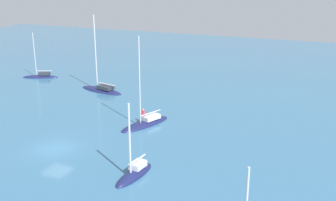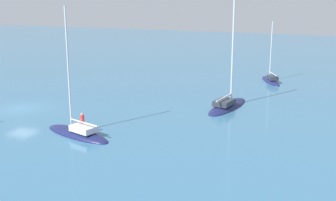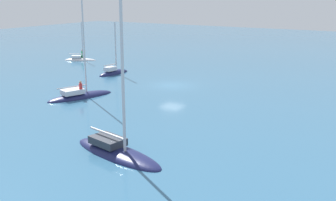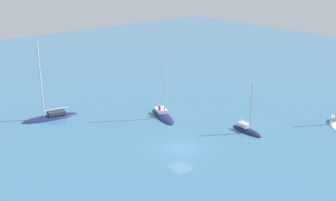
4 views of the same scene
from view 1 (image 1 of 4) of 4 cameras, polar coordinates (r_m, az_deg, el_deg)
ground_plane at (r=40.53m, az=-15.91°, el=-6.58°), size 160.00×160.00×0.00m
sailboat at (r=68.99m, az=-17.85°, el=3.28°), size 5.90×3.58×7.83m
yacht at (r=58.72m, az=-9.53°, el=1.56°), size 7.94×3.62×11.39m
sloop at (r=34.00m, az=-4.87°, el=-10.46°), size 1.88×4.99×7.07m
ketch at (r=44.95m, az=-3.25°, el=-3.28°), size 4.16×7.15×10.57m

